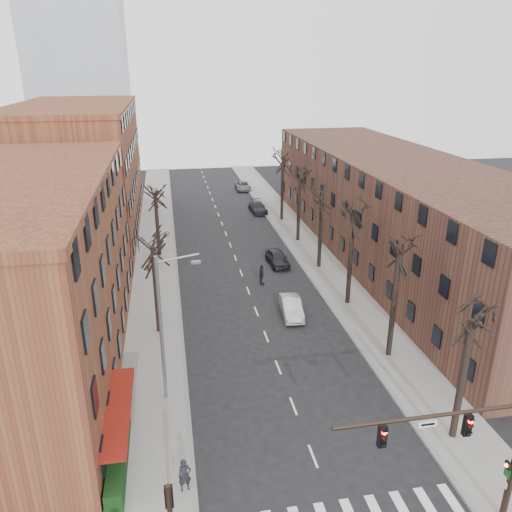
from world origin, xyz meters
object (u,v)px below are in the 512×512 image
silver_sedan (291,307)px  parked_car_mid (258,207)px  pedestrian_a (185,475)px  parked_car_near (277,258)px

silver_sedan → parked_car_mid: (2.72, 29.27, -0.01)m
silver_sedan → pedestrian_a: pedestrian_a is taller
silver_sedan → parked_car_near: parked_car_near is taller
silver_sedan → pedestrian_a: bearing=-114.3°
parked_car_near → pedestrian_a: (-10.20, -26.58, 0.26)m
silver_sedan → parked_car_mid: 29.40m
parked_car_near → silver_sedan: bearing=-100.2°
parked_car_near → parked_car_mid: (1.50, 18.73, -0.04)m
parked_car_near → parked_car_mid: bearing=81.8°
pedestrian_a → parked_car_near: bearing=57.8°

